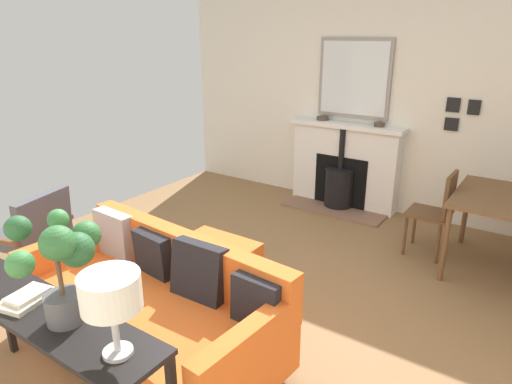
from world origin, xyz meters
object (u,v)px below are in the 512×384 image
Objects in this scene: fireplace at (344,170)px; armchair_accent at (33,228)px; potted_plant at (62,259)px; book_stack at (27,298)px; console_table at (45,324)px; mantel_bowl_near at (323,118)px; dining_chair_near_fireplace at (438,208)px; ottoman at (212,261)px; mantel_bowl_far at (379,124)px; dining_table at (507,207)px; table_lamp_far_end at (111,294)px; sofa at (153,305)px.

fireplace reaches higher than armchair_accent.
potted_plant reaches higher than book_stack.
potted_plant is at bearing 100.65° from console_table.
dining_chair_near_fireplace is at bearing 64.10° from mantel_bowl_near.
armchair_accent is at bearing -65.37° from ottoman.
potted_plant is 1.85× the size of book_stack.
potted_plant is at bearing 13.76° from ottoman.
mantel_bowl_far reaches higher than dining_table.
armchair_accent is 0.76× the size of dining_table.
dining_table is at bearing 159.47° from table_lamp_far_end.
dining_chair_near_fireplace is at bearing 49.00° from mantel_bowl_far.
book_stack reaches higher than ottoman.
ottoman is 2.22× the size of book_stack.
sofa is at bearing 12.29° from ottoman.
mantel_bowl_far is at bearing 168.18° from ottoman.
mantel_bowl_near is 0.49× the size of book_stack.
mantel_bowl_near is 4.27m from table_lamp_far_end.
armchair_accent is at bearing -22.39° from mantel_bowl_near.
table_lamp_far_end is 0.47× the size of dining_chair_near_fireplace.
book_stack is (1.63, 0.04, 0.52)m from ottoman.
table_lamp_far_end is 0.41m from potted_plant.
fireplace is 0.88× the size of console_table.
potted_plant reaches higher than armchair_accent.
table_lamp_far_end is (4.15, 0.27, -0.05)m from mantel_bowl_far.
mantel_bowl_far is 0.42× the size of book_stack.
dining_table is (0.82, 1.52, -0.45)m from mantel_bowl_far.
mantel_bowl_near is 1.18× the size of mantel_bowl_far.
dining_chair_near_fireplace is (0.82, 1.69, -0.59)m from mantel_bowl_near.
console_table is (4.15, -0.34, -0.46)m from mantel_bowl_far.
potted_plant reaches higher than console_table.
potted_plant is at bearing 3.64° from fireplace.
table_lamp_far_end reaches higher than sofa.
fireplace reaches higher than dining_table.
mantel_bowl_near is 1.97m from dining_chair_near_fireplace.
armchair_accent is 2.60m from table_lamp_far_end.
armchair_accent is at bearing -114.41° from potted_plant.
dining_table is at bearing 148.88° from book_stack.
dining_chair_near_fireplace reaches higher than armchair_accent.
console_table is at bearing 6.52° from ottoman.
mantel_bowl_near is at bearing -166.19° from table_lamp_far_end.
potted_plant reaches higher than mantel_bowl_far.
fireplace reaches higher than console_table.
table_lamp_far_end is 0.82m from book_stack.
mantel_bowl_far is 3.49m from sofa.
dining_chair_near_fireplace is (0.82, 0.94, -0.59)m from mantel_bowl_far.
potted_plant is (0.88, 1.94, 0.65)m from armchair_accent.
dining_table is (0.78, 1.92, 0.17)m from fireplace.
sofa is 3.19m from dining_table.
sofa is at bearing 6.88° from mantel_bowl_near.
mantel_bowl_far reaches higher than armchair_accent.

